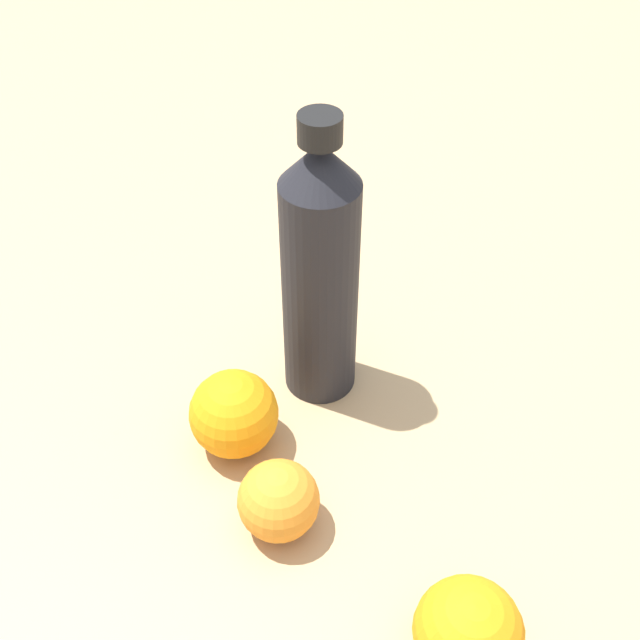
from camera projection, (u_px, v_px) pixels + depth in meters
name	position (u px, v px, depth m)	size (l,w,h in m)	color
ground_plane	(370.00, 385.00, 0.77)	(2.40, 2.40, 0.00)	tan
water_bottle	(320.00, 273.00, 0.69)	(0.07, 0.07, 0.29)	black
orange_0	(468.00, 633.00, 0.55)	(0.08, 0.08, 0.08)	orange
orange_1	(279.00, 500.00, 0.64)	(0.07, 0.07, 0.07)	orange
orange_2	(234.00, 414.00, 0.69)	(0.08, 0.08, 0.08)	orange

